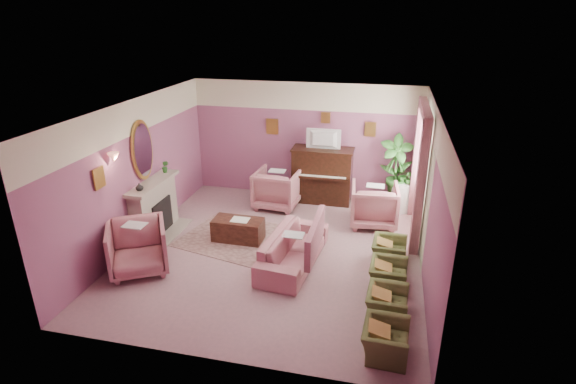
% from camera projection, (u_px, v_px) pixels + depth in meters
% --- Properties ---
extents(floor, '(5.50, 6.00, 0.01)m').
position_uv_depth(floor, '(274.00, 251.00, 8.70)').
color(floor, '#A57D83').
rests_on(floor, ground).
extents(ceiling, '(5.50, 6.00, 0.01)m').
position_uv_depth(ceiling, '(272.00, 107.00, 7.65)').
color(ceiling, white).
rests_on(ceiling, wall_back).
extents(wall_back, '(5.50, 0.02, 2.80)m').
position_uv_depth(wall_back, '(305.00, 141.00, 10.88)').
color(wall_back, '#7B4A6D').
rests_on(wall_back, floor).
extents(wall_front, '(5.50, 0.02, 2.80)m').
position_uv_depth(wall_front, '(211.00, 270.00, 5.46)').
color(wall_front, '#7B4A6D').
rests_on(wall_front, floor).
extents(wall_left, '(0.02, 6.00, 2.80)m').
position_uv_depth(wall_left, '(137.00, 173.00, 8.74)').
color(wall_left, '#7B4A6D').
rests_on(wall_left, floor).
extents(wall_right, '(0.02, 6.00, 2.80)m').
position_uv_depth(wall_right, '(430.00, 197.00, 7.60)').
color(wall_right, '#7B4A6D').
rests_on(wall_right, floor).
extents(picture_rail_band, '(5.50, 0.01, 0.65)m').
position_uv_depth(picture_rail_band, '(305.00, 96.00, 10.47)').
color(picture_rail_band, beige).
rests_on(picture_rail_band, wall_back).
extents(stripe_panel, '(0.01, 3.00, 2.15)m').
position_uv_depth(stripe_panel, '(423.00, 187.00, 8.90)').
color(stripe_panel, beige).
rests_on(stripe_panel, wall_right).
extents(fireplace_surround, '(0.30, 1.40, 1.10)m').
position_uv_depth(fireplace_surround, '(154.00, 209.00, 9.21)').
color(fireplace_surround, '#AEA28F').
rests_on(fireplace_surround, floor).
extents(fireplace_inset, '(0.18, 0.72, 0.68)m').
position_uv_depth(fireplace_inset, '(160.00, 216.00, 9.24)').
color(fireplace_inset, black).
rests_on(fireplace_inset, floor).
extents(fire_ember, '(0.06, 0.54, 0.10)m').
position_uv_depth(fire_ember, '(162.00, 224.00, 9.30)').
color(fire_ember, orange).
rests_on(fire_ember, floor).
extents(mantel_shelf, '(0.40, 1.55, 0.07)m').
position_uv_depth(mantel_shelf, '(153.00, 183.00, 8.99)').
color(mantel_shelf, '#AEA28F').
rests_on(mantel_shelf, fireplace_surround).
extents(hearth, '(0.55, 1.50, 0.02)m').
position_uv_depth(hearth, '(166.00, 233.00, 9.37)').
color(hearth, '#AEA28F').
rests_on(hearth, floor).
extents(mirror_frame, '(0.04, 0.72, 1.20)m').
position_uv_depth(mirror_frame, '(142.00, 150.00, 8.76)').
color(mirror_frame, '#B9923C').
rests_on(mirror_frame, wall_left).
extents(mirror_glass, '(0.01, 0.60, 1.06)m').
position_uv_depth(mirror_glass, '(143.00, 150.00, 8.76)').
color(mirror_glass, '#B6B4D0').
rests_on(mirror_glass, wall_left).
extents(sconce_shade, '(0.20, 0.20, 0.16)m').
position_uv_depth(sconce_shade, '(114.00, 157.00, 7.73)').
color(sconce_shade, '#FF8F73').
rests_on(sconce_shade, wall_left).
extents(piano, '(1.40, 0.60, 1.30)m').
position_uv_depth(piano, '(322.00, 176.00, 10.77)').
color(piano, black).
rests_on(piano, floor).
extents(piano_keyshelf, '(1.30, 0.12, 0.06)m').
position_uv_depth(piano_keyshelf, '(320.00, 178.00, 10.43)').
color(piano_keyshelf, black).
rests_on(piano_keyshelf, piano).
extents(piano_keys, '(1.20, 0.08, 0.02)m').
position_uv_depth(piano_keys, '(320.00, 176.00, 10.41)').
color(piano_keys, silver).
rests_on(piano_keys, piano).
extents(piano_top, '(1.45, 0.65, 0.04)m').
position_uv_depth(piano_top, '(323.00, 149.00, 10.52)').
color(piano_top, black).
rests_on(piano_top, piano).
extents(television, '(0.80, 0.12, 0.48)m').
position_uv_depth(television, '(323.00, 138.00, 10.37)').
color(television, black).
rests_on(television, piano).
extents(print_back_left, '(0.30, 0.03, 0.38)m').
position_uv_depth(print_back_left, '(272.00, 126.00, 10.89)').
color(print_back_left, '#B9923C').
rests_on(print_back_left, wall_back).
extents(print_back_right, '(0.26, 0.03, 0.34)m').
position_uv_depth(print_back_right, '(370.00, 129.00, 10.38)').
color(print_back_right, '#B9923C').
rests_on(print_back_right, wall_back).
extents(print_back_mid, '(0.22, 0.03, 0.26)m').
position_uv_depth(print_back_mid, '(326.00, 118.00, 10.52)').
color(print_back_mid, '#B9923C').
rests_on(print_back_mid, wall_back).
extents(print_left_wall, '(0.03, 0.28, 0.36)m').
position_uv_depth(print_left_wall, '(99.00, 178.00, 7.53)').
color(print_left_wall, '#B9923C').
rests_on(print_left_wall, wall_left).
extents(window_blind, '(0.03, 1.40, 1.80)m').
position_uv_depth(window_blind, '(425.00, 153.00, 8.90)').
color(window_blind, beige).
rests_on(window_blind, wall_right).
extents(curtain_left, '(0.16, 0.34, 2.60)m').
position_uv_depth(curtain_left, '(420.00, 188.00, 8.24)').
color(curtain_left, '#995563').
rests_on(curtain_left, floor).
extents(curtain_right, '(0.16, 0.34, 2.60)m').
position_uv_depth(curtain_right, '(417.00, 159.00, 9.90)').
color(curtain_right, '#995563').
rests_on(curtain_right, floor).
extents(pelmet, '(0.16, 2.20, 0.16)m').
position_uv_depth(pelmet, '(425.00, 110.00, 8.60)').
color(pelmet, '#995563').
rests_on(pelmet, wall_right).
extents(mantel_plant, '(0.16, 0.16, 0.28)m').
position_uv_depth(mantel_plant, '(165.00, 167.00, 9.42)').
color(mantel_plant, '#2D6D26').
rests_on(mantel_plant, mantel_shelf).
extents(mantel_vase, '(0.16, 0.16, 0.16)m').
position_uv_depth(mantel_vase, '(139.00, 187.00, 8.49)').
color(mantel_vase, beige).
rests_on(mantel_vase, mantel_shelf).
extents(area_rug, '(2.84, 2.31, 0.01)m').
position_uv_depth(area_rug, '(246.00, 239.00, 9.13)').
color(area_rug, gray).
rests_on(area_rug, floor).
extents(coffee_table, '(1.01, 0.51, 0.45)m').
position_uv_depth(coffee_table, '(238.00, 230.00, 9.05)').
color(coffee_table, '#3C1F15').
rests_on(coffee_table, floor).
extents(table_paper, '(0.35, 0.28, 0.01)m').
position_uv_depth(table_paper, '(240.00, 220.00, 8.95)').
color(table_paper, white).
rests_on(table_paper, coffee_table).
extents(sofa, '(0.68, 2.04, 0.82)m').
position_uv_depth(sofa, '(293.00, 243.00, 8.14)').
color(sofa, '#BA747A').
rests_on(sofa, floor).
extents(sofa_throw, '(0.10, 1.55, 0.57)m').
position_uv_depth(sofa_throw, '(315.00, 236.00, 7.98)').
color(sofa_throw, '#995563').
rests_on(sofa_throw, sofa).
extents(floral_armchair_left, '(0.97, 0.97, 1.01)m').
position_uv_depth(floral_armchair_left, '(277.00, 187.00, 10.50)').
color(floral_armchair_left, '#BA747A').
rests_on(floral_armchair_left, floor).
extents(floral_armchair_right, '(0.97, 0.97, 1.01)m').
position_uv_depth(floral_armchair_right, '(374.00, 203.00, 9.61)').
color(floral_armchair_right, '#BA747A').
rests_on(floral_armchair_right, floor).
extents(floral_armchair_front, '(0.97, 0.97, 1.01)m').
position_uv_depth(floral_armchair_front, '(137.00, 245.00, 7.88)').
color(floral_armchair_front, '#BA747A').
rests_on(floral_armchair_front, floor).
extents(olive_chair_a, '(0.49, 0.70, 0.60)m').
position_uv_depth(olive_chair_a, '(386.00, 336.00, 5.99)').
color(olive_chair_a, '#586632').
rests_on(olive_chair_a, floor).
extents(olive_chair_b, '(0.49, 0.70, 0.60)m').
position_uv_depth(olive_chair_b, '(387.00, 300.00, 6.73)').
color(olive_chair_b, '#586632').
rests_on(olive_chair_b, floor).
extents(olive_chair_c, '(0.49, 0.70, 0.60)m').
position_uv_depth(olive_chair_c, '(388.00, 271.00, 7.47)').
color(olive_chair_c, '#586632').
rests_on(olive_chair_c, floor).
extents(olive_chair_d, '(0.49, 0.70, 0.60)m').
position_uv_depth(olive_chair_d, '(389.00, 248.00, 8.21)').
color(olive_chair_d, '#586632').
rests_on(olive_chair_d, floor).
extents(side_table, '(0.52, 0.52, 0.70)m').
position_uv_depth(side_table, '(401.00, 196.00, 10.37)').
color(side_table, silver).
rests_on(side_table, floor).
extents(side_plant_big, '(0.30, 0.30, 0.34)m').
position_uv_depth(side_plant_big, '(403.00, 175.00, 10.17)').
color(side_plant_big, '#2D6D26').
rests_on(side_plant_big, side_table).
extents(side_plant_small, '(0.16, 0.16, 0.28)m').
position_uv_depth(side_plant_small, '(409.00, 178.00, 10.07)').
color(side_plant_small, '#2D6D26').
rests_on(side_plant_small, side_table).
extents(palm_pot, '(0.34, 0.34, 0.34)m').
position_uv_depth(palm_pot, '(392.00, 202.00, 10.50)').
color(palm_pot, '#AF6633').
rests_on(palm_pot, floor).
extents(palm_plant, '(0.76, 0.76, 1.44)m').
position_uv_depth(palm_plant, '(396.00, 166.00, 10.16)').
color(palm_plant, '#2D6D26').
rests_on(palm_plant, palm_pot).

